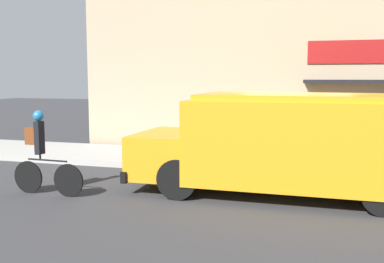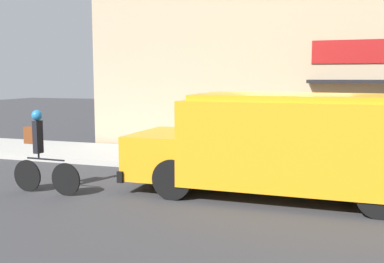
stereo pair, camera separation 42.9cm
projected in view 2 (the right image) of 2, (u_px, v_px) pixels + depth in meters
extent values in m
plane|color=#38383A|center=(295.00, 179.00, 10.90)|extent=(70.00, 70.00, 0.00)
cube|color=#ADAAA3|center=(300.00, 165.00, 12.27)|extent=(28.00, 2.91, 0.15)
cube|color=tan|center=(308.00, 73.00, 13.63)|extent=(14.71, 0.18, 5.18)
cube|color=maroon|center=(365.00, 51.00, 12.95)|extent=(2.96, 0.05, 0.68)
cube|color=black|center=(364.00, 82.00, 12.68)|extent=(3.11, 0.84, 0.10)
cube|color=orange|center=(309.00, 142.00, 9.16)|extent=(5.00, 2.40, 1.71)
cube|color=orange|center=(167.00, 153.00, 10.21)|extent=(1.30, 2.19, 0.94)
cube|color=orange|center=(311.00, 97.00, 9.05)|extent=(4.60, 2.21, 0.12)
cube|color=black|center=(143.00, 167.00, 10.45)|extent=(0.13, 2.32, 0.24)
cube|color=red|center=(256.00, 128.00, 10.94)|extent=(0.03, 0.44, 0.44)
cylinder|color=black|center=(203.00, 161.00, 11.04)|extent=(0.83, 0.26, 0.83)
cylinder|color=black|center=(173.00, 179.00, 9.12)|extent=(0.83, 0.26, 0.83)
cylinder|color=black|center=(373.00, 172.00, 9.80)|extent=(0.83, 0.26, 0.83)
cylinder|color=black|center=(380.00, 195.00, 7.87)|extent=(0.83, 0.26, 0.83)
cylinder|color=black|center=(66.00, 179.00, 9.39)|extent=(0.69, 0.07, 0.69)
cylinder|color=black|center=(27.00, 176.00, 9.74)|extent=(0.69, 0.07, 0.69)
cylinder|color=black|center=(45.00, 159.00, 9.52)|extent=(0.95, 0.08, 0.04)
cylinder|color=black|center=(39.00, 156.00, 9.57)|extent=(0.04, 0.04, 0.12)
cube|color=black|center=(38.00, 137.00, 9.52)|extent=(0.13, 0.20, 0.69)
sphere|color=#2375B7|center=(37.00, 115.00, 9.47)|extent=(0.22, 0.22, 0.22)
cube|color=brown|center=(31.00, 135.00, 9.59)|extent=(0.27, 0.15, 0.36)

